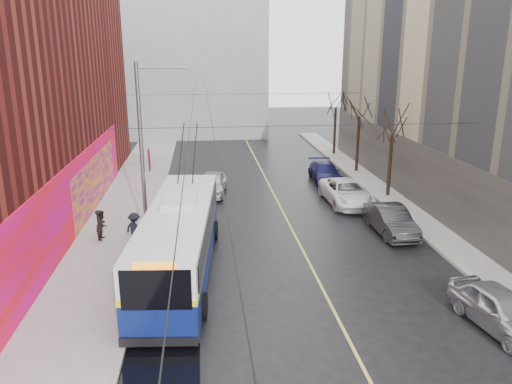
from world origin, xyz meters
TOP-DOWN VIEW (x-y plane):
  - ground at (0.00, 0.00)m, footprint 140.00×140.00m
  - sidewalk_left at (-8.00, 12.00)m, footprint 4.00×60.00m
  - sidewalk_right at (9.00, 12.00)m, footprint 2.00×60.00m
  - lane_line at (1.50, 14.00)m, footprint 0.12×50.00m
  - building_far at (-6.00, 44.99)m, footprint 20.50×12.10m
  - streetlight_pole at (-6.14, 10.00)m, footprint 2.65×0.60m
  - catenary_wires at (-2.54, 14.77)m, footprint 18.00×60.00m
  - tree_near at (9.00, 16.00)m, footprint 3.20×3.20m
  - tree_mid at (9.00, 23.00)m, footprint 3.20×3.20m
  - tree_far at (9.00, 30.00)m, footprint 3.20×3.20m
  - puddle at (-4.93, -1.81)m, footprint 2.76×3.45m
  - pigeons_flying at (-1.96, 9.52)m, footprint 3.62×2.95m
  - trolleybus at (-4.38, 5.63)m, footprint 3.63×12.37m
  - parked_car_a at (7.00, -0.26)m, footprint 2.37×4.54m
  - parked_car_b at (6.63, 9.31)m, footprint 1.68×4.60m
  - parked_car_c at (5.80, 14.83)m, footprint 2.66×5.53m
  - parked_car_d at (5.80, 20.47)m, footprint 2.09×4.87m
  - following_car at (-2.68, 17.97)m, footprint 2.32×4.61m
  - pedestrian_a at (-8.60, 9.75)m, footprint 0.39×0.59m
  - pedestrian_b at (-8.48, 9.80)m, footprint 0.67×0.82m
  - pedestrian_c at (-6.73, 8.80)m, footprint 1.24×1.14m

SIDE VIEW (x-z plane):
  - ground at x=0.00m, z-range 0.00..0.00m
  - lane_line at x=1.50m, z-range 0.00..0.01m
  - puddle at x=-4.93m, z-range 0.00..0.01m
  - sidewalk_left at x=-8.00m, z-range 0.00..0.15m
  - sidewalk_right at x=9.00m, z-range 0.00..0.15m
  - parked_car_d at x=5.80m, z-range 0.00..1.40m
  - parked_car_a at x=7.00m, z-range 0.00..1.47m
  - following_car at x=-2.68m, z-range 0.00..1.50m
  - parked_car_b at x=6.63m, z-range 0.00..1.51m
  - parked_car_c at x=5.80m, z-range 0.00..1.52m
  - pedestrian_b at x=-8.48m, z-range 0.15..1.68m
  - pedestrian_a at x=-8.60m, z-range 0.15..1.73m
  - pedestrian_c at x=-6.73m, z-range 0.15..1.82m
  - trolleybus at x=-4.38m, z-range -1.29..4.51m
  - streetlight_pole at x=-6.14m, z-range 0.35..9.35m
  - tree_near at x=9.00m, z-range 1.78..8.18m
  - tree_far at x=9.00m, z-range 1.86..8.43m
  - tree_mid at x=9.00m, z-range 1.91..8.59m
  - catenary_wires at x=-2.54m, z-range 6.13..6.36m
  - pigeons_flying at x=-1.96m, z-range 6.96..7.63m
  - building_far at x=-6.00m, z-range 0.02..18.02m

